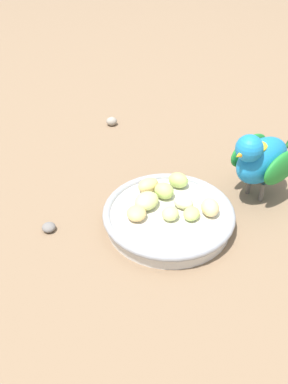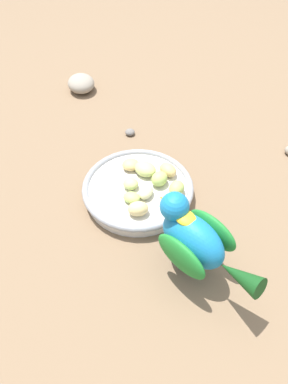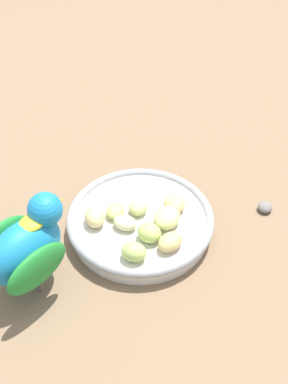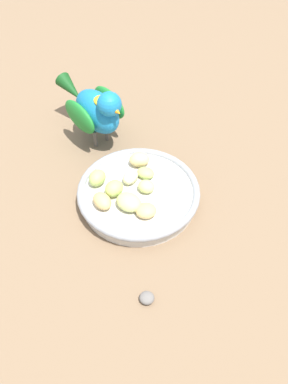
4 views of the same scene
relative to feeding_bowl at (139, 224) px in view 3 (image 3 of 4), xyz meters
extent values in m
plane|color=#7A6047|center=(-0.03, 0.00, -0.02)|extent=(4.00, 4.00, 0.00)
cylinder|color=beige|center=(0.00, 0.00, 0.00)|extent=(0.18, 0.18, 0.02)
torus|color=#93969B|center=(0.00, 0.00, 0.01)|extent=(0.19, 0.19, 0.01)
ellipsoid|color=#B2CC66|center=(0.03, 0.01, 0.02)|extent=(0.03, 0.03, 0.02)
ellipsoid|color=#C6D17A|center=(-0.03, -0.01, 0.02)|extent=(0.04, 0.04, 0.02)
ellipsoid|color=tan|center=(-0.06, 0.02, 0.02)|extent=(0.03, 0.04, 0.02)
ellipsoid|color=beige|center=(0.01, 0.02, 0.02)|extent=(0.03, 0.03, 0.02)
ellipsoid|color=#B2CC66|center=(-0.03, 0.02, 0.02)|extent=(0.03, 0.03, 0.02)
ellipsoid|color=#C6D17A|center=(0.01, -0.01, 0.02)|extent=(0.03, 0.03, 0.02)
ellipsoid|color=tan|center=(-0.02, -0.04, 0.02)|extent=(0.04, 0.04, 0.02)
ellipsoid|color=#E5C67F|center=(0.05, 0.03, 0.02)|extent=(0.04, 0.04, 0.02)
ellipsoid|color=#B2CC66|center=(-0.03, 0.06, 0.02)|extent=(0.04, 0.03, 0.02)
cylinder|color=#59544C|center=(0.08, 0.14, 0.00)|extent=(0.01, 0.01, 0.03)
cylinder|color=#59544C|center=(0.05, 0.14, 0.00)|extent=(0.01, 0.01, 0.03)
ellipsoid|color=#197AB7|center=(0.06, 0.14, 0.05)|extent=(0.07, 0.11, 0.07)
ellipsoid|color=#1E7F2D|center=(0.10, 0.15, 0.05)|extent=(0.03, 0.08, 0.05)
ellipsoid|color=#1E7F2D|center=(0.03, 0.16, 0.05)|extent=(0.03, 0.08, 0.05)
sphere|color=#197AB7|center=(0.06, 0.11, 0.09)|extent=(0.05, 0.05, 0.04)
cone|color=orange|center=(0.05, 0.09, 0.09)|extent=(0.02, 0.02, 0.01)
ellipsoid|color=yellow|center=(0.06, 0.13, 0.08)|extent=(0.03, 0.04, 0.01)
ellipsoid|color=slate|center=(-0.13, -0.13, -0.01)|extent=(0.03, 0.03, 0.01)
camera|label=1|loc=(0.30, -0.42, 0.43)|focal=42.70mm
camera|label=2|loc=(0.32, 0.26, 0.44)|focal=32.45mm
camera|label=3|loc=(-0.27, 0.43, 0.54)|focal=52.74mm
camera|label=4|loc=(-0.33, -0.30, 0.50)|focal=39.75mm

